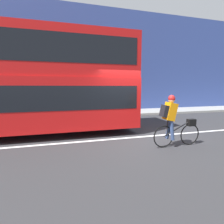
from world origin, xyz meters
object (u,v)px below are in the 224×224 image
bus (16,79)px  cyclist_on_bike (173,119)px  street_sign_post (19,95)px  trash_bin (102,106)px

bus → cyclist_on_bike: size_ratio=5.50×
bus → street_sign_post: bus is taller
bus → street_sign_post: size_ratio=4.01×
trash_bin → bus: bearing=-134.9°
trash_bin → street_sign_post: 5.19m
street_sign_post → bus: bearing=-78.3°
bus → trash_bin: 6.23m
bus → cyclist_on_bike: (4.95, -2.82, -1.31)m
cyclist_on_bike → trash_bin: cyclist_on_bike is taller
bus → street_sign_post: bearing=101.7°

